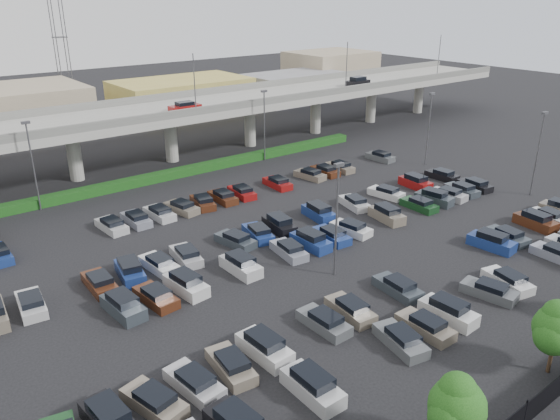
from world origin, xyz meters
The scene contains 9 objects.
ground centered at (0.00, 0.00, 0.00)m, with size 280.00×280.00×0.00m, color black.
overpass centered at (-0.18, 31.99, 6.97)m, with size 150.00×13.00×15.80m.
hedge centered at (0.00, 25.00, 0.55)m, with size 66.00×1.60×1.10m, color #134214.
fence centered at (-0.05, -28.00, 0.90)m, with size 70.00×0.10×2.00m.
tree_row centered at (0.70, -26.53, 3.52)m, with size 65.07×3.66×5.94m.
parked_cars centered at (-1.38, -3.75, 0.62)m, with size 62.94×41.60×1.67m.
light_poles centered at (-4.13, 2.00, 6.24)m, with size 66.90×48.38×10.30m.
distant_buildings centered at (12.38, 61.81, 3.74)m, with size 138.00×24.00×9.00m.
comm_tower centered at (4.00, 74.00, 15.61)m, with size 2.40×2.40×30.00m.
Camera 1 is at (-30.04, -38.68, 23.41)m, focal length 35.00 mm.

